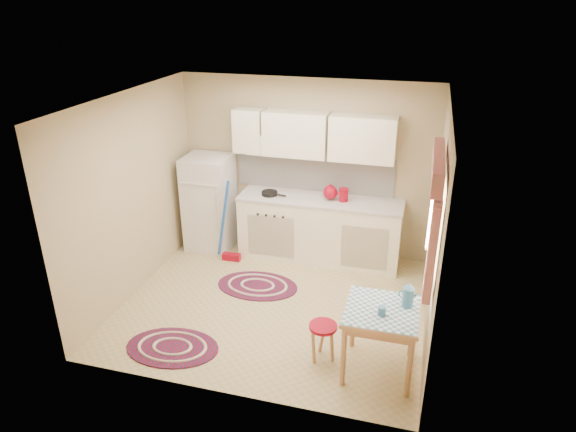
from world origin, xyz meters
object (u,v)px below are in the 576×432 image
at_px(fridge, 210,203).
at_px(base_cabinets, 320,230).
at_px(stool, 323,342).
at_px(table, 379,340).

bearing_deg(fridge, base_cabinets, 1.75).
height_order(base_cabinets, stool, base_cabinets).
distance_m(fridge, table, 3.46).
distance_m(fridge, stool, 3.04).
bearing_deg(fridge, table, -38.01).
relative_size(base_cabinets, stool, 5.36).
bearing_deg(table, stool, 178.50).
height_order(table, stool, table).
bearing_deg(table, base_cabinets, 116.37).
bearing_deg(base_cabinets, stool, -76.96).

